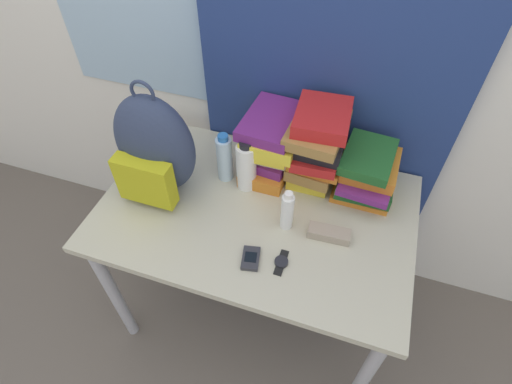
{
  "coord_description": "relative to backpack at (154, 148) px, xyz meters",
  "views": [
    {
      "loc": [
        0.31,
        -0.54,
        1.95
      ],
      "look_at": [
        0.0,
        0.38,
        0.88
      ],
      "focal_mm": 28.0,
      "sensor_mm": 36.0,
      "label": 1
    }
  ],
  "objects": [
    {
      "name": "book_stack_left",
      "position": [
        0.38,
        0.24,
        -0.06
      ],
      "size": [
        0.22,
        0.3,
        0.26
      ],
      "color": "orange",
      "rests_on": "desk"
    },
    {
      "name": "sports_bottle",
      "position": [
        0.31,
        0.11,
        -0.1
      ],
      "size": [
        0.08,
        0.08,
        0.23
      ],
      "color": "white",
      "rests_on": "desk"
    },
    {
      "name": "wall_back",
      "position": [
        0.39,
        0.47,
        0.27
      ],
      "size": [
        6.0,
        0.06,
        2.5
      ],
      "color": "silver",
      "rests_on": "ground_plane"
    },
    {
      "name": "sunscreen_bottle",
      "position": [
        0.52,
        -0.03,
        -0.12
      ],
      "size": [
        0.05,
        0.05,
        0.18
      ],
      "color": "white",
      "rests_on": "desk"
    },
    {
      "name": "book_stack_right",
      "position": [
        0.76,
        0.23,
        -0.11
      ],
      "size": [
        0.23,
        0.29,
        0.2
      ],
      "color": "orange",
      "rests_on": "desk"
    },
    {
      "name": "backpack",
      "position": [
        0.0,
        0.0,
        0.0
      ],
      "size": [
        0.31,
        0.23,
        0.48
      ],
      "color": "#2D3851",
      "rests_on": "desk"
    },
    {
      "name": "cell_phone",
      "position": [
        0.44,
        -0.22,
        -0.19
      ],
      "size": [
        0.08,
        0.1,
        0.02
      ],
      "color": "#2D2D33",
      "rests_on": "desk"
    },
    {
      "name": "sunglasses_case",
      "position": [
        0.68,
        -0.03,
        -0.18
      ],
      "size": [
        0.15,
        0.06,
        0.04
      ],
      "color": "gray",
      "rests_on": "desk"
    },
    {
      "name": "curtain_blue",
      "position": [
        0.54,
        0.42,
        0.27
      ],
      "size": [
        1.01,
        0.04,
        2.5
      ],
      "color": "navy",
      "rests_on": "ground_plane"
    },
    {
      "name": "desk",
      "position": [
        0.39,
        0.0,
        -0.3
      ],
      "size": [
        1.19,
        0.77,
        0.78
      ],
      "color": "#B7B299",
      "rests_on": "ground_plane"
    },
    {
      "name": "book_stack_center",
      "position": [
        0.56,
        0.24,
        -0.03
      ],
      "size": [
        0.23,
        0.29,
        0.33
      ],
      "color": "yellow",
      "rests_on": "desk"
    },
    {
      "name": "water_bottle",
      "position": [
        0.22,
        0.13,
        -0.1
      ],
      "size": [
        0.06,
        0.06,
        0.22
      ],
      "color": "silver",
      "rests_on": "desk"
    },
    {
      "name": "wristwatch",
      "position": [
        0.55,
        -0.19,
        -0.2
      ],
      "size": [
        0.05,
        0.1,
        0.01
      ],
      "color": "black",
      "rests_on": "desk"
    },
    {
      "name": "ground_plane",
      "position": [
        0.39,
        -0.38,
        -0.98
      ],
      "size": [
        12.0,
        12.0,
        0.0
      ],
      "primitive_type": "plane",
      "color": "#665B51"
    }
  ]
}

